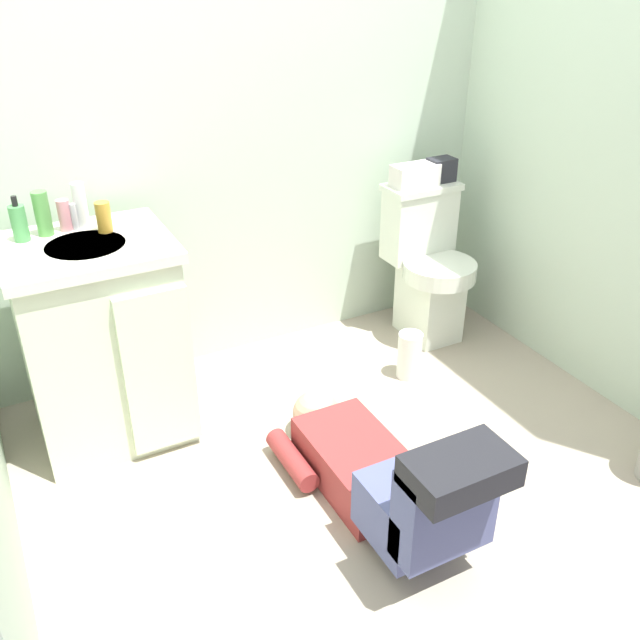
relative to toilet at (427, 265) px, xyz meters
name	(u,v)px	position (x,y,z in m)	size (l,w,h in m)	color
ground_plane	(348,458)	(-0.82, -0.68, -0.39)	(2.88, 2.91, 0.04)	#A49784
wall_back	(236,93)	(-0.82, 0.32, 0.83)	(2.54, 0.08, 2.40)	beige
wall_right	(637,109)	(0.41, -0.68, 0.83)	(0.08, 1.91, 2.40)	beige
toilet	(427,265)	(0.00, 0.00, 0.00)	(0.36, 0.46, 0.75)	silver
vanity_cabinet	(102,340)	(-1.58, -0.09, 0.05)	(0.60, 0.53, 0.82)	beige
faucet	(74,217)	(-1.58, 0.06, 0.50)	(0.02, 0.02, 0.10)	silver
person_plumber	(384,475)	(-0.87, -1.01, -0.19)	(0.39, 1.06, 0.52)	maroon
tissue_box	(415,175)	(-0.05, 0.09, 0.43)	(0.22, 0.11, 0.10)	silver
toiletry_bag	(441,170)	(0.10, 0.09, 0.44)	(0.12, 0.09, 0.11)	#26262D
soap_dispenser	(19,223)	(-1.77, 0.04, 0.52)	(0.06, 0.06, 0.17)	#49914F
bottle_green	(43,214)	(-1.69, 0.06, 0.53)	(0.06, 0.06, 0.16)	#539847
bottle_pink	(65,215)	(-1.61, 0.07, 0.51)	(0.05, 0.05, 0.12)	pink
bottle_white	(80,205)	(-1.55, 0.08, 0.54)	(0.05, 0.05, 0.17)	white
bottle_amber	(104,217)	(-1.49, -0.01, 0.51)	(0.05, 0.05, 0.11)	gold
paper_towel_roll	(410,355)	(-0.30, -0.32, -0.26)	(0.11, 0.11, 0.22)	white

